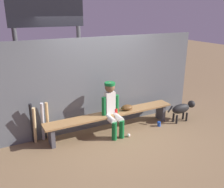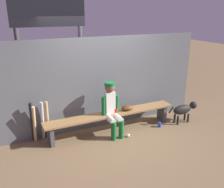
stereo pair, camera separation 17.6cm
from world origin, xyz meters
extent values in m
plane|color=brown|center=(0.00, 0.00, 0.00)|extent=(30.00, 30.00, 0.00)
cube|color=#595E63|center=(0.00, 0.38, 1.05)|extent=(4.86, 0.03, 2.09)
cube|color=olive|center=(0.00, 0.00, 0.43)|extent=(3.07, 0.36, 0.04)
cube|color=#4C4C51|center=(-1.38, 0.00, 0.20)|extent=(0.08, 0.29, 0.41)
cube|color=#4C4C51|center=(1.38, 0.00, 0.20)|extent=(0.08, 0.29, 0.41)
cube|color=silver|center=(-0.05, 0.00, 0.70)|extent=(0.22, 0.13, 0.50)
sphere|color=brown|center=(-0.05, 0.00, 1.06)|extent=(0.22, 0.22, 0.22)
cylinder|color=#14662D|center=(-0.05, 0.00, 1.14)|extent=(0.23, 0.23, 0.06)
cylinder|color=silver|center=(-0.14, -0.19, 0.41)|extent=(0.13, 0.38, 0.13)
cylinder|color=#14662D|center=(-0.14, -0.38, 0.20)|extent=(0.11, 0.11, 0.41)
cylinder|color=#14662D|center=(-0.21, -0.02, 0.65)|extent=(0.09, 0.09, 0.43)
cylinder|color=silver|center=(0.04, -0.19, 0.41)|extent=(0.13, 0.38, 0.13)
cylinder|color=#14662D|center=(0.04, -0.38, 0.20)|extent=(0.11, 0.11, 0.41)
cylinder|color=#14662D|center=(0.11, -0.02, 0.65)|extent=(0.09, 0.09, 0.43)
ellipsoid|color=#593819|center=(0.39, 0.00, 0.51)|extent=(0.28, 0.20, 0.12)
cylinder|color=tan|center=(-1.38, 0.28, 0.43)|extent=(0.07, 0.14, 0.86)
cylinder|color=#B7B7BC|center=(-1.48, 0.24, 0.45)|extent=(0.07, 0.22, 0.89)
cylinder|color=tan|center=(-1.66, 0.20, 0.42)|extent=(0.07, 0.21, 0.84)
cylinder|color=black|center=(-1.69, 0.27, 0.44)|extent=(0.09, 0.18, 0.89)
sphere|color=white|center=(0.19, -0.42, 0.04)|extent=(0.07, 0.07, 0.07)
cylinder|color=#1E47AD|center=(1.11, -0.30, 0.06)|extent=(0.08, 0.08, 0.11)
cylinder|color=red|center=(0.07, -0.05, 0.50)|extent=(0.08, 0.08, 0.11)
cylinder|color=#3F3F42|center=(-1.71, 1.23, 1.14)|extent=(0.10, 0.10, 2.27)
cylinder|color=#3F3F42|center=(-0.27, 1.23, 1.14)|extent=(0.10, 0.10, 2.27)
cube|color=black|center=(-0.99, 1.23, 2.75)|extent=(1.68, 0.08, 0.96)
ellipsoid|color=black|center=(1.74, -0.33, 0.34)|extent=(0.52, 0.20, 0.24)
sphere|color=black|center=(2.08, -0.33, 0.40)|extent=(0.18, 0.18, 0.18)
cylinder|color=black|center=(1.40, -0.33, 0.39)|extent=(0.15, 0.04, 0.16)
cylinder|color=black|center=(1.90, -0.27, 0.11)|extent=(0.05, 0.05, 0.22)
cylinder|color=black|center=(1.90, -0.39, 0.11)|extent=(0.05, 0.05, 0.22)
cylinder|color=black|center=(1.58, -0.27, 0.11)|extent=(0.05, 0.05, 0.22)
cylinder|color=black|center=(1.58, -0.39, 0.11)|extent=(0.05, 0.05, 0.22)
camera|label=1|loc=(-2.32, -4.46, 2.62)|focal=39.12mm
camera|label=2|loc=(-2.17, -4.54, 2.62)|focal=39.12mm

